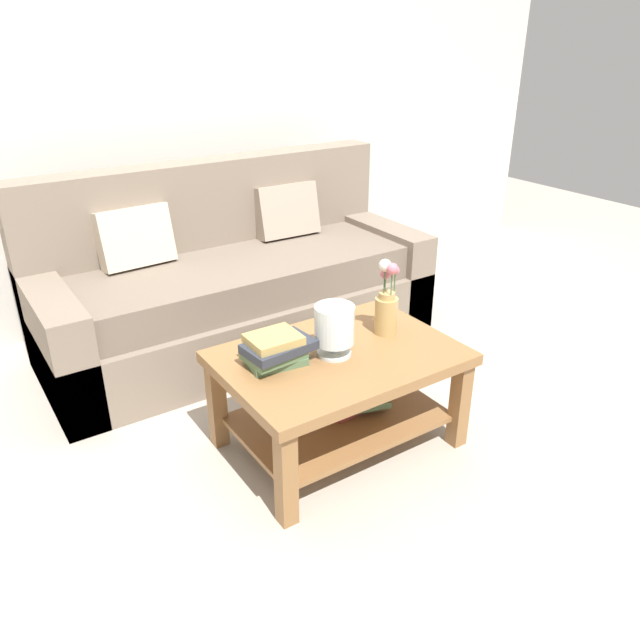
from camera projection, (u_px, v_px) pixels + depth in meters
name	position (u px, v px, depth m)	size (l,w,h in m)	color
ground_plane	(313.00, 407.00, 3.18)	(10.00, 10.00, 0.00)	#ADA393
back_wall	(167.00, 100.00, 3.84)	(6.40, 0.12, 2.70)	beige
couch	(234.00, 286.00, 3.69)	(2.28, 0.90, 1.06)	#7A6B5B
coffee_table	(340.00, 380.00, 2.77)	(1.03, 0.72, 0.48)	olive
book_stack_main	(276.00, 350.00, 2.59)	(0.30, 0.21, 0.13)	#51704C
glass_hurricane_vase	(334.00, 327.00, 2.63)	(0.17, 0.17, 0.23)	silver
flower_pitcher	(387.00, 305.00, 2.82)	(0.11, 0.11, 0.36)	tan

